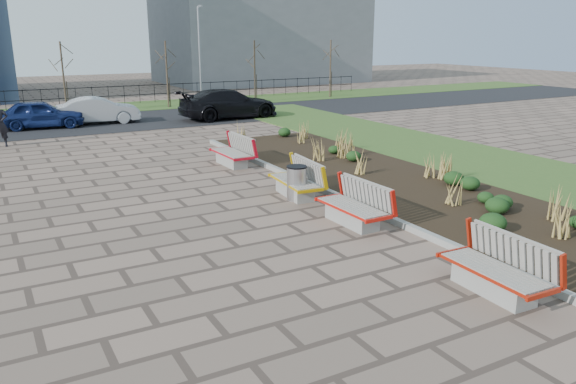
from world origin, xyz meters
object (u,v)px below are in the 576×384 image
bench_b (352,204)px  car_blue (40,114)px  bench_d (231,151)px  lamp_east (200,57)px  car_silver (98,110)px  bench_a (494,267)px  litter_bin (297,183)px  car_black (229,104)px  bench_c (295,179)px

bench_b → car_blue: 19.64m
bench_d → lamp_east: 17.17m
car_silver → lamp_east: 8.61m
bench_b → bench_d: size_ratio=1.00×
bench_a → car_silver: car_silver is taller
litter_bin → car_silver: size_ratio=0.23×
bench_a → car_silver: bearing=97.0°
bench_d → car_black: 11.36m
bench_c → litter_bin: bench_c is taller
litter_bin → lamp_east: lamp_east is taller
bench_c → lamp_east: 21.43m
bench_b → car_blue: bearing=103.2°
bench_c → litter_bin: size_ratio=2.25×
car_blue → car_black: 9.38m
bench_d → car_black: (4.40, 10.47, 0.30)m
bench_a → bench_d: size_ratio=1.00×
car_blue → car_black: size_ratio=0.74×
car_silver → lamp_east: bearing=-53.2°
car_blue → lamp_east: bearing=-60.0°
bench_d → car_blue: car_blue is taller
bench_d → car_blue: size_ratio=0.53×
bench_c → car_blue: car_blue is taller
lamp_east → car_silver: bearing=-149.4°
bench_c → lamp_east: lamp_east is taller
bench_d → car_silver: size_ratio=0.52×
bench_c → bench_d: (0.00, 4.46, 0.00)m
bench_b → car_black: size_ratio=0.39×
bench_c → car_silver: bearing=102.6°
litter_bin → lamp_east: size_ratio=0.16×
bench_c → car_silver: (-2.13, 16.46, 0.19)m
bench_d → car_silver: bearing=98.8°
bench_a → litter_bin: size_ratio=2.25×
car_blue → bench_d: bearing=-151.6°
litter_bin → car_black: (4.51, 15.23, 0.34)m
lamp_east → bench_b: bearing=-102.0°
car_silver → lamp_east: size_ratio=0.67×
car_blue → bench_c: bearing=-157.4°
car_silver → car_black: bearing=-97.1°
car_blue → car_silver: (2.75, 0.20, -0.01)m
bench_b → car_black: (4.40, 17.69, 0.30)m
bench_c → car_black: 15.56m
car_black → bench_c: bearing=161.6°
car_blue → car_silver: size_ratio=0.99×
bench_a → bench_d: 11.50m
bench_a → lamp_east: (5.00, 27.72, 2.54)m
bench_c → car_silver: 16.60m
bench_b → bench_c: (0.00, 2.76, 0.00)m
litter_bin → bench_a: bearing=-89.1°
car_blue → litter_bin: bearing=-158.0°
bench_a → bench_b: same height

